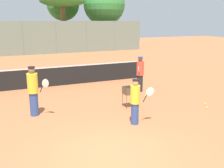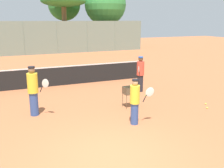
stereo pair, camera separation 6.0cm
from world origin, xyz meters
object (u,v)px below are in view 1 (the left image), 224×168
player_yellow_shirt (135,101)px  player_red_cap (33,91)px  ball_cart (130,92)px  tennis_net (50,76)px  player_white_outfit (140,74)px

player_yellow_shirt → player_red_cap: bearing=159.0°
ball_cart → player_yellow_shirt: bearing=-112.0°
tennis_net → player_white_outfit: size_ratio=6.25×
player_red_cap → ball_cart: bearing=35.2°
player_white_outfit → ball_cart: bearing=-0.8°
tennis_net → player_white_outfit: (3.90, -2.79, 0.35)m
tennis_net → player_yellow_shirt: 6.64m
player_red_cap → player_yellow_shirt: player_red_cap is taller
player_red_cap → player_yellow_shirt: size_ratio=1.18×
player_white_outfit → player_yellow_shirt: (-2.26, -3.64, -0.09)m
player_yellow_shirt → ball_cart: 1.80m
player_red_cap → ball_cart: player_red_cap is taller
player_red_cap → ball_cart: 3.78m
player_yellow_shirt → ball_cart: player_yellow_shirt is taller
ball_cart → tennis_net: bearing=115.9°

